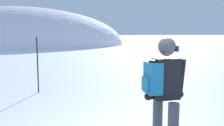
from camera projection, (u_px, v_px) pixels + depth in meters
The scene contains 3 objects.
ridge_peak_main at pixel (19, 44), 37.29m from camera, with size 30.86×27.77×10.86m.
snowboarder_main at pixel (164, 94), 3.55m from camera, with size 0.64×1.83×1.71m.
piste_marker_near at pixel (37, 60), 7.38m from camera, with size 0.20×0.20×1.69m.
Camera 1 is at (-0.93, -3.42, 1.78)m, focal length 40.22 mm.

